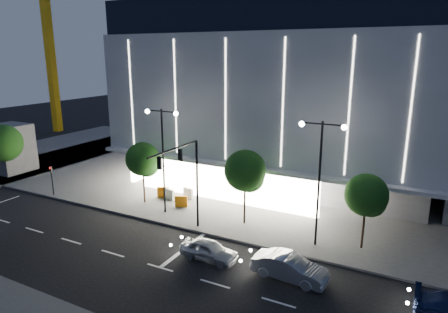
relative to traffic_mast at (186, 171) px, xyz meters
name	(u,v)px	position (x,y,z in m)	size (l,w,h in m)	color
ground	(150,251)	(-1.00, -3.34, -5.03)	(160.00, 160.00, 0.00)	black
sidewalk_museum	(314,172)	(4.00, 20.66, -4.95)	(70.00, 40.00, 0.15)	#474747
sidewalk_west	(7,163)	(-31.00, 6.66, -4.95)	(16.00, 50.00, 0.15)	#474747
museum	(296,92)	(1.98, 18.97, 4.25)	(30.00, 25.80, 18.00)	#4C4C51
traffic_mast	(186,171)	(0.00, 0.00, 0.00)	(0.33, 5.89, 7.07)	black
street_lamp_west	(163,146)	(-4.00, 2.66, 0.93)	(3.16, 0.36, 9.00)	black
street_lamp_east	(320,166)	(9.00, 2.66, 0.93)	(3.16, 0.36, 9.00)	black
ped_signal_far	(52,177)	(-16.00, 1.16, -3.14)	(0.22, 0.24, 3.00)	black
tower_crane	(50,8)	(-41.92, 24.66, 15.48)	(32.00, 2.00, 28.50)	gold
tree_left	(143,161)	(-6.97, 3.68, -0.99)	(3.02, 3.02, 5.72)	black
tree_mid	(245,173)	(3.03, 3.68, -0.69)	(3.25, 3.25, 6.15)	black
tree_right	(367,197)	(12.03, 3.68, -1.14)	(2.91, 2.91, 5.51)	black
car_lead	(209,250)	(3.24, -2.47, -4.35)	(1.60, 3.97, 1.35)	#B1B4B9
car_second	(289,267)	(8.73, -2.24, -4.27)	(1.61, 4.61, 1.52)	#B2B5BA
barrier_a	(163,192)	(-6.26, 5.50, -4.38)	(1.10, 0.25, 1.00)	orange
barrier_b	(170,194)	(-5.38, 5.33, -4.38)	(1.10, 0.25, 1.00)	silver
barrier_c	(181,201)	(-3.41, 4.27, -4.38)	(1.10, 0.25, 1.00)	orange
barrier_d	(188,193)	(-4.02, 6.36, -4.38)	(1.10, 0.25, 1.00)	#BCBCBC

